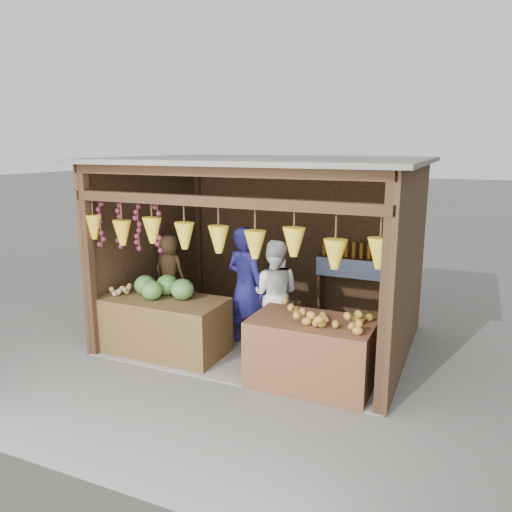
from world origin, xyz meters
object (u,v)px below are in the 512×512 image
(counter_right, at_px, (312,353))
(woman_standing, at_px, (274,293))
(counter_left, at_px, (164,325))
(vendor_seated, at_px, (169,271))
(man_standing, at_px, (246,287))

(counter_right, bearing_deg, woman_standing, 132.14)
(counter_left, bearing_deg, woman_standing, 33.74)
(counter_right, xyz_separation_m, vendor_seated, (-2.71, 1.09, 0.48))
(counter_right, height_order, woman_standing, woman_standing)
(woman_standing, bearing_deg, man_standing, 13.46)
(counter_right, relative_size, vendor_seated, 1.24)
(counter_left, bearing_deg, vendor_seated, 118.73)
(counter_left, distance_m, man_standing, 1.26)
(counter_right, bearing_deg, man_standing, 147.13)
(counter_right, distance_m, vendor_seated, 2.96)
(woman_standing, height_order, vendor_seated, woman_standing)
(counter_left, xyz_separation_m, man_standing, (0.92, 0.71, 0.48))
(counter_right, height_order, vendor_seated, vendor_seated)
(counter_left, bearing_deg, counter_right, -2.52)
(counter_right, xyz_separation_m, man_standing, (-1.24, 0.80, 0.46))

